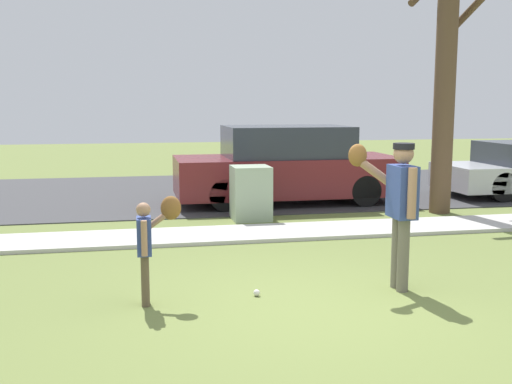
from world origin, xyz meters
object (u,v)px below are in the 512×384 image
(person_adult, at_px, (398,199))
(baseball, at_px, (257,293))
(utility_cabinet, at_px, (251,193))
(person_child, at_px, (151,237))
(parked_suv_maroon, at_px, (286,166))
(street_tree_near, at_px, (447,49))

(person_adult, relative_size, baseball, 22.74)
(person_adult, height_order, utility_cabinet, person_adult)
(person_child, height_order, parked_suv_maroon, parked_suv_maroon)
(baseball, bearing_deg, street_tree_near, 44.04)
(parked_suv_maroon, bearing_deg, street_tree_near, 146.96)
(person_child, relative_size, utility_cabinet, 1.15)
(person_child, height_order, baseball, person_child)
(baseball, height_order, utility_cabinet, utility_cabinet)
(utility_cabinet, bearing_deg, parked_suv_maroon, 56.93)
(baseball, xyz_separation_m, parked_suv_maroon, (1.90, 6.14, 0.75))
(person_adult, height_order, parked_suv_maroon, person_adult)
(person_child, xyz_separation_m, baseball, (1.15, 0.02, -0.69))
(person_adult, bearing_deg, person_child, -0.36)
(person_child, relative_size, baseball, 15.36)
(street_tree_near, xyz_separation_m, parked_suv_maroon, (-2.66, 1.73, -2.35))
(street_tree_near, bearing_deg, parked_suv_maroon, 146.96)
(person_child, height_order, street_tree_near, street_tree_near)
(baseball, distance_m, street_tree_near, 7.06)
(street_tree_near, bearing_deg, person_adult, -123.36)
(parked_suv_maroon, bearing_deg, baseball, 72.83)
(baseball, height_order, parked_suv_maroon, parked_suv_maroon)
(baseball, distance_m, utility_cabinet, 4.54)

